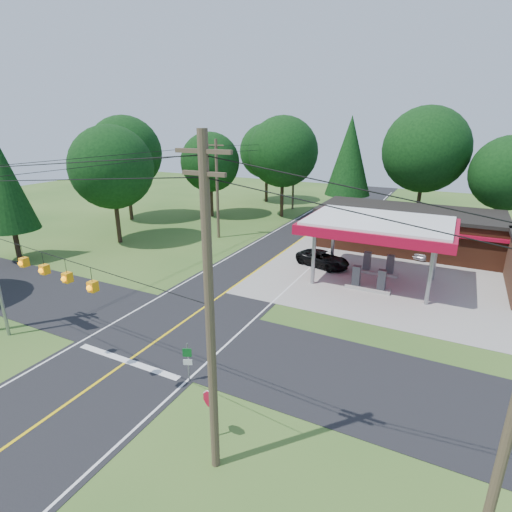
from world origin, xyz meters
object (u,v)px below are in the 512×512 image
at_px(sedan_car, 426,251).
at_px(gas_canopy, 378,227).
at_px(suv_car, 323,259).
at_px(octagonal_stop_sign, 210,404).

bearing_deg(sedan_car, gas_canopy, -90.83).
bearing_deg(suv_car, gas_canopy, -91.30).
relative_size(suv_car, sedan_car, 1.29).
bearing_deg(octagonal_stop_sign, gas_canopy, 82.98).
relative_size(suv_car, octagonal_stop_sign, 2.13).
relative_size(gas_canopy, suv_car, 2.31).
height_order(suv_car, octagonal_stop_sign, octagonal_stop_sign).
xyz_separation_m(gas_canopy, octagonal_stop_sign, (-2.34, -19.01, -2.68)).
bearing_deg(octagonal_stop_sign, suv_car, 96.01).
bearing_deg(gas_canopy, octagonal_stop_sign, -97.02).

